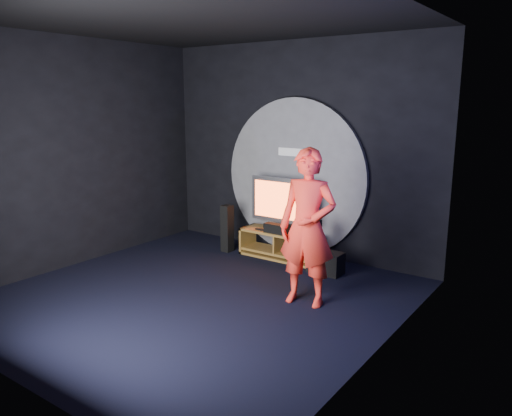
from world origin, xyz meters
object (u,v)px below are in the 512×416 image
(tower_speaker_right, at_px, (314,246))
(player, at_px, (308,228))
(tower_speaker_left, at_px, (227,228))
(subwoofer, at_px, (332,264))
(tv, at_px, (283,202))
(media_console, at_px, (280,246))

(tower_speaker_right, distance_m, player, 1.35)
(tower_speaker_right, relative_size, player, 0.40)
(player, bearing_deg, tower_speaker_left, 142.50)
(tower_speaker_left, relative_size, subwoofer, 2.43)
(tower_speaker_left, xyz_separation_m, subwoofer, (2.01, -0.02, -0.24))
(tower_speaker_left, distance_m, subwoofer, 2.02)
(tower_speaker_right, xyz_separation_m, player, (0.50, -1.10, 0.60))
(subwoofer, bearing_deg, tower_speaker_left, 179.44)
(tower_speaker_left, height_order, player, player)
(tv, distance_m, tower_speaker_right, 1.00)
(media_console, bearing_deg, player, -47.10)
(media_console, relative_size, subwoofer, 4.09)
(tv, relative_size, player, 0.59)
(tv, bearing_deg, tower_speaker_left, -163.63)
(tower_speaker_left, distance_m, tower_speaker_right, 1.72)
(tower_speaker_right, bearing_deg, tower_speaker_left, 177.92)
(media_console, height_order, subwoofer, media_console)
(tv, xyz_separation_m, tower_speaker_left, (-0.94, -0.28, -0.52))
(tv, bearing_deg, media_console, -83.86)
(subwoofer, bearing_deg, media_console, 167.79)
(media_console, height_order, player, player)
(tower_speaker_left, distance_m, player, 2.58)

